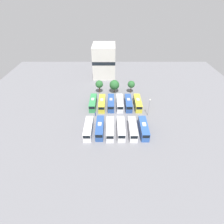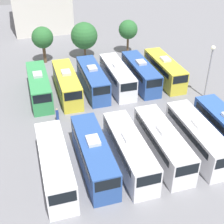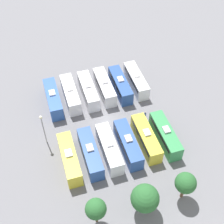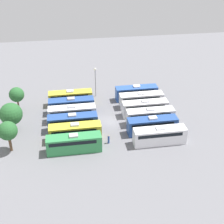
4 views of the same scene
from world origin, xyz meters
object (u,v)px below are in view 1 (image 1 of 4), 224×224
(bus_3, at_px, (121,128))
(bus_10, at_px, (129,103))
(bus_7, at_px, (102,103))
(worker_person, at_px, (96,114))
(bus_6, at_px, (93,102))
(light_pole, at_px, (150,105))
(bus_1, at_px, (100,128))
(bus_9, at_px, (120,103))
(tree_1, at_px, (115,85))
(bus_2, at_px, (110,129))
(tree_2, at_px, (132,84))
(bus_0, at_px, (89,128))
(bus_5, at_px, (144,128))
(bus_11, at_px, (138,103))
(bus_8, at_px, (111,103))
(tree_0, at_px, (100,84))
(bus_4, at_px, (133,129))
(depot_building, at_px, (105,61))

(bus_3, height_order, bus_10, same)
(bus_7, height_order, worker_person, bus_7)
(bus_6, relative_size, light_pole, 1.35)
(bus_1, relative_size, bus_9, 1.00)
(bus_6, xyz_separation_m, tree_1, (9.00, 11.93, 2.08))
(bus_3, relative_size, tree_1, 1.64)
(bus_2, height_order, worker_person, bus_2)
(bus_6, bearing_deg, worker_person, -77.85)
(bus_3, height_order, tree_2, tree_2)
(bus_0, relative_size, bus_5, 1.00)
(bus_10, height_order, bus_11, same)
(bus_11, bearing_deg, bus_2, -124.78)
(bus_2, distance_m, tree_1, 28.49)
(bus_8, xyz_separation_m, bus_11, (11.07, -0.05, 0.00))
(bus_2, height_order, tree_0, tree_0)
(bus_4, height_order, light_pole, light_pole)
(light_pole, bearing_deg, bus_2, -145.89)
(bus_0, relative_size, bus_10, 1.00)
(bus_5, xyz_separation_m, bus_7, (-14.93, 15.68, 0.00))
(bus_4, bearing_deg, bus_7, 124.93)
(bus_1, relative_size, bus_3, 1.00)
(bus_1, height_order, tree_1, tree_1)
(bus_9, height_order, bus_10, same)
(bus_8, xyz_separation_m, tree_1, (1.53, 12.07, 2.08))
(bus_7, bearing_deg, bus_5, -46.41)
(bus_6, distance_m, tree_2, 20.53)
(tree_1, height_order, tree_2, tree_1)
(bus_2, relative_size, bus_9, 1.00)
(bus_1, bearing_deg, bus_9, 64.94)
(tree_0, bearing_deg, bus_3, -72.17)
(bus_2, relative_size, light_pole, 1.35)
(bus_5, height_order, bus_6, same)
(tree_2, bearing_deg, bus_10, -100.07)
(bus_5, xyz_separation_m, bus_11, (-0.13, 15.92, 0.00))
(bus_10, relative_size, depot_building, 0.60)
(bus_0, height_order, bus_3, same)
(bus_11, bearing_deg, worker_person, -159.21)
(light_pole, xyz_separation_m, tree_2, (-5.06, 18.10, -0.79))
(bus_4, distance_m, bus_9, 16.60)
(bus_2, height_order, bus_8, same)
(bus_3, distance_m, tree_1, 28.34)
(bus_6, distance_m, bus_7, 3.76)
(bus_8, bearing_deg, light_pole, -24.02)
(bus_3, xyz_separation_m, bus_6, (-10.96, 16.26, 0.00))
(bus_1, relative_size, bus_6, 1.00)
(bus_5, distance_m, tree_1, 29.73)
(bus_2, xyz_separation_m, light_pole, (14.59, 9.88, 3.31))
(bus_6, relative_size, tree_1, 1.64)
(bus_5, bearing_deg, bus_3, -178.88)
(bus_4, bearing_deg, tree_2, 86.10)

